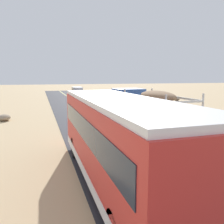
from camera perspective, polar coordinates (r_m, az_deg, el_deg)
name	(u,v)px	position (r m, az deg, el deg)	size (l,w,h in m)	color
ground_plane	(169,167)	(10.78, 13.82, -13.12)	(240.00, 240.00, 0.00)	tan
road_surface	(169,167)	(10.78, 13.82, -13.07)	(8.00, 120.00, 0.02)	#2D2D33
road_centre_line	(169,167)	(10.77, 13.83, -13.01)	(0.16, 117.60, 0.00)	#D8CC4C
livestock_truck	(138,104)	(18.93, 6.43, 2.04)	(2.53, 9.70, 3.02)	#3359A5
bus	(118,138)	(8.47, 1.43, -6.46)	(2.54, 10.00, 3.21)	red
car_far	(77,91)	(47.41, -8.62, 5.09)	(1.90, 4.62, 1.93)	silver
boulder_near_shoulder	(4,118)	(23.19, -25.14, -1.25)	(1.11, 1.33, 0.59)	gray
boulder_mid_field	(177,98)	(40.26, 15.76, 3.25)	(0.97, 1.09, 0.78)	#84705B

